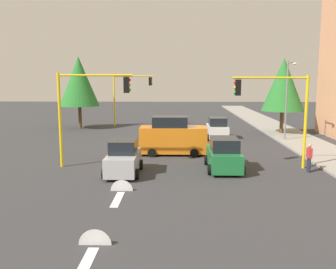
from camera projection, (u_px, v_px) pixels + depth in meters
ground_plane at (181, 149)px, 29.04m from camera, size 120.00×120.00×0.00m
sidewalk_kerb at (296, 138)px, 33.72m from camera, size 80.00×4.00×0.15m
lane_arrow_near at (120, 194)px, 17.73m from camera, size 2.40×1.10×1.10m
lane_arrow_mid at (92, 252)px, 11.80m from camera, size 2.40×1.10×1.10m
traffic_signal_far_right at (130, 90)px, 42.40m from camera, size 0.36×4.59×5.89m
traffic_signal_near_left at (276, 103)px, 22.38m from camera, size 0.36×4.59×5.66m
traffic_signal_near_right at (88, 101)px, 22.64m from camera, size 0.36×4.59×5.81m
street_lamp_curbside at (288, 92)px, 31.74m from camera, size 2.15×0.28×7.00m
tree_roadside_mid at (283, 85)px, 35.98m from camera, size 4.08×4.08×7.45m
tree_opposite_side at (79, 81)px, 40.40m from camera, size 4.31×4.31×7.88m
delivery_van_orange at (173, 137)px, 26.89m from camera, size 2.22×4.80×2.77m
car_silver at (123, 159)px, 21.40m from camera, size 3.75×2.00×1.98m
car_white at (217, 129)px, 33.95m from camera, size 3.64×2.05×1.98m
car_green at (224, 155)px, 22.37m from camera, size 4.12×2.10×1.98m
pedestrian_crossing at (309, 157)px, 21.81m from camera, size 0.40×0.24×1.70m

